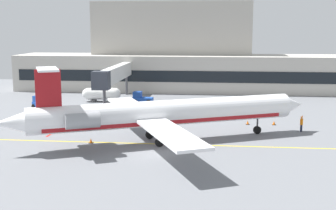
{
  "coord_description": "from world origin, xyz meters",
  "views": [
    {
      "loc": [
        5.86,
        -41.71,
        12.24
      ],
      "look_at": [
        0.23,
        10.97,
        3.0
      ],
      "focal_mm": 47.31,
      "sensor_mm": 36.0,
      "label": 1
    }
  ],
  "objects": [
    {
      "name": "safety_cone_alpha",
      "position": [
        13.48,
        14.78,
        0.25
      ],
      "size": [
        0.47,
        0.47,
        0.55
      ],
      "color": "orange",
      "rests_on": "ground"
    },
    {
      "name": "baggage_tug",
      "position": [
        -6.24,
        29.65,
        0.85
      ],
      "size": [
        3.39,
        2.0,
        1.86
      ],
      "color": "#1E4CB2",
      "rests_on": "ground"
    },
    {
      "name": "terminal_building",
      "position": [
        0.14,
        46.21,
        6.27
      ],
      "size": [
        69.63,
        11.92,
        17.37
      ],
      "color": "#B7B2A8",
      "rests_on": "ground"
    },
    {
      "name": "pushback_tractor",
      "position": [
        -20.64,
        22.94,
        0.89
      ],
      "size": [
        3.46,
        3.31,
        1.94
      ],
      "color": "#1E4CB2",
      "rests_on": "ground"
    },
    {
      "name": "ground",
      "position": [
        -0.0,
        0.0,
        -0.05
      ],
      "size": [
        120.0,
        120.0,
        0.11
      ],
      "color": "slate"
    },
    {
      "name": "safety_cone_charlie",
      "position": [
        10.15,
        14.66,
        0.25
      ],
      "size": [
        0.47,
        0.47,
        0.55
      ],
      "color": "orange",
      "rests_on": "ground"
    },
    {
      "name": "marshaller",
      "position": [
        16.23,
        11.27,
        1.0
      ],
      "size": [
        0.54,
        0.74,
        1.95
      ],
      "color": "#191E33",
      "rests_on": "ground"
    },
    {
      "name": "fuel_tank",
      "position": [
        -13.09,
        30.32,
        1.3
      ],
      "size": [
        6.43,
        2.61,
        2.3
      ],
      "color": "white",
      "rests_on": "ground"
    },
    {
      "name": "safety_cone_bravo",
      "position": [
        -7.31,
        3.39,
        0.25
      ],
      "size": [
        0.47,
        0.47,
        0.55
      ],
      "color": "orange",
      "rests_on": "ground"
    },
    {
      "name": "regional_jet",
      "position": [
        0.24,
        4.72,
        3.15
      ],
      "size": [
        32.68,
        26.12,
        8.38
      ],
      "color": "white",
      "rests_on": "ground"
    },
    {
      "name": "jet_bridge_west",
      "position": [
        -10.45,
        28.83,
        4.75
      ],
      "size": [
        2.4,
        20.84,
        6.12
      ],
      "color": "silver",
      "rests_on": "ground"
    }
  ]
}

